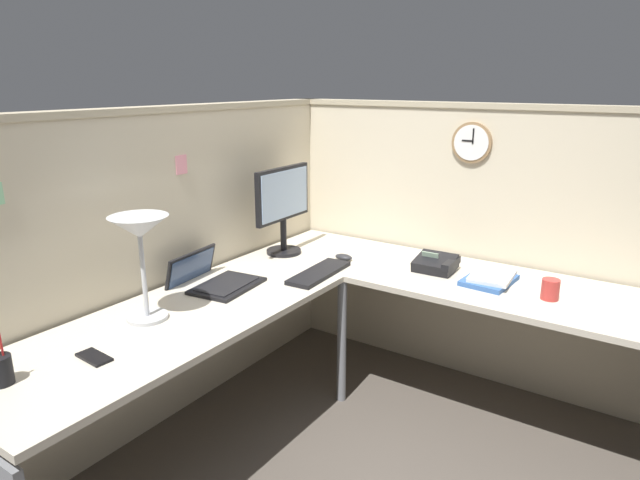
{
  "coord_description": "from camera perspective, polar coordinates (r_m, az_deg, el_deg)",
  "views": [
    {
      "loc": [
        -2.14,
        -1.24,
        1.7
      ],
      "look_at": [
        0.23,
        0.35,
        0.87
      ],
      "focal_mm": 31.0,
      "sensor_mm": 36.0,
      "label": 1
    }
  ],
  "objects": [
    {
      "name": "keyboard",
      "position": [
        2.85,
        -0.1,
        -3.41
      ],
      "size": [
        0.44,
        0.16,
        0.02
      ],
      "primitive_type": "cube",
      "rotation": [
        0.0,
        0.0,
        0.05
      ],
      "color": "black",
      "rests_on": "desk"
    },
    {
      "name": "monitor",
      "position": [
        3.14,
        -3.82,
        3.77
      ],
      "size": [
        0.46,
        0.2,
        0.5
      ],
      "color": "black",
      "rests_on": "desk"
    },
    {
      "name": "computer_mouse",
      "position": [
        3.08,
        2.46,
        -1.77
      ],
      "size": [
        0.06,
        0.1,
        0.03
      ],
      "primitive_type": "ellipsoid",
      "color": "#232326",
      "rests_on": "desk"
    },
    {
      "name": "pinned_note_leftmost",
      "position": [
        2.79,
        -14.12,
        7.55
      ],
      "size": [
        0.07,
        0.0,
        0.09
      ],
      "primitive_type": "cube",
      "color": "pink"
    },
    {
      "name": "cell_phone",
      "position": [
        2.19,
        -22.29,
        -11.13
      ],
      "size": [
        0.08,
        0.15,
        0.01
      ],
      "primitive_type": "cube",
      "rotation": [
        0.0,
        0.0,
        -0.07
      ],
      "color": "black",
      "rests_on": "desk"
    },
    {
      "name": "desk",
      "position": [
        2.55,
        2.7,
        -8.5
      ],
      "size": [
        2.35,
        2.15,
        0.73
      ],
      "color": "beige",
      "rests_on": "ground"
    },
    {
      "name": "desk_lamp_dome",
      "position": [
        2.34,
        -18.1,
        0.43
      ],
      "size": [
        0.24,
        0.24,
        0.44
      ],
      "color": "#B7BABF",
      "rests_on": "desk"
    },
    {
      "name": "book_stack",
      "position": [
        2.87,
        17.18,
        -3.8
      ],
      "size": [
        0.3,
        0.23,
        0.04
      ],
      "color": "#335999",
      "rests_on": "desk"
    },
    {
      "name": "office_phone",
      "position": [
        2.96,
        11.95,
        -2.47
      ],
      "size": [
        0.2,
        0.21,
        0.11
      ],
      "color": "black",
      "rests_on": "desk"
    },
    {
      "name": "cubicle_wall_back",
      "position": [
        2.9,
        -15.34,
        -2.58
      ],
      "size": [
        2.57,
        0.12,
        1.58
      ],
      "color": "beige",
      "rests_on": "ground"
    },
    {
      "name": "laptop",
      "position": [
        2.77,
        -11.17,
        -4.02
      ],
      "size": [
        0.38,
        0.42,
        0.22
      ],
      "color": "black",
      "rests_on": "desk"
    },
    {
      "name": "cubicle_wall_right",
      "position": [
        3.29,
        15.26,
        -0.36
      ],
      "size": [
        0.12,
        2.37,
        1.58
      ],
      "color": "beige",
      "rests_on": "ground"
    },
    {
      "name": "coffee_mug",
      "position": [
        2.74,
        22.68,
        -4.72
      ],
      "size": [
        0.08,
        0.08,
        0.1
      ],
      "primitive_type": "cylinder",
      "color": "#B2332D",
      "rests_on": "desk"
    },
    {
      "name": "pen_cup",
      "position": [
        2.14,
        -30.12,
        -11.49
      ],
      "size": [
        0.08,
        0.08,
        0.18
      ],
      "color": "black",
      "rests_on": "desk"
    },
    {
      "name": "wall_clock",
      "position": [
        3.13,
        15.42,
        9.68
      ],
      "size": [
        0.04,
        0.22,
        0.22
      ],
      "color": "olive"
    },
    {
      "name": "ground_plane",
      "position": [
        3.0,
        3.23,
        -18.34
      ],
      "size": [
        6.8,
        6.8,
        0.0
      ],
      "primitive_type": "plane",
      "color": "#4C443D"
    }
  ]
}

